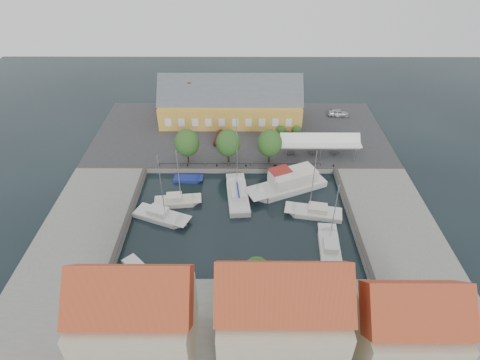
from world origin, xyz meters
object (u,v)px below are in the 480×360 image
at_px(west_boat_b, 177,202).
at_px(launch_sw, 137,268).
at_px(car_red, 221,137).
at_px(east_boat_b, 315,213).
at_px(launch_nw, 188,179).
at_px(tent_canopy, 320,142).
at_px(center_sailboat, 238,196).
at_px(warehouse, 228,104).
at_px(car_silver, 339,113).
at_px(east_boat_c, 329,248).
at_px(trawler, 289,184).
at_px(west_boat_c, 161,217).

bearing_deg(west_boat_b, launch_sw, -104.06).
height_order(car_red, east_boat_b, east_boat_b).
bearing_deg(launch_nw, tent_canopy, 15.74).
xyz_separation_m(car_red, center_sailboat, (3.26, -16.13, -1.42)).
xyz_separation_m(warehouse, launch_sw, (-10.56, -39.77, -4.34)).
distance_m(car_silver, car_red, 26.31).
height_order(tent_canopy, east_boat_c, east_boat_c).
bearing_deg(trawler, east_boat_b, -62.34).
bearing_deg(west_boat_c, warehouse, 73.06).
relative_size(trawler, launch_sw, 2.97).
height_order(warehouse, tent_canopy, warehouse).
xyz_separation_m(car_silver, launch_nw, (-29.34, -21.69, -1.65)).
xyz_separation_m(tent_canopy, trawler, (-6.09, -8.85, -2.67)).
height_order(center_sailboat, west_boat_b, center_sailboat).
height_order(west_boat_c, launch_nw, west_boat_c).
relative_size(car_silver, center_sailboat, 0.31).
height_order(east_boat_b, launch_sw, east_boat_b).
bearing_deg(center_sailboat, east_boat_b, -18.72).
relative_size(east_boat_b, west_boat_b, 1.15).
distance_m(warehouse, tent_canopy, 21.63).
bearing_deg(launch_nw, west_boat_b, -99.48).
xyz_separation_m(east_boat_c, launch_sw, (-25.28, -3.48, -0.17)).
bearing_deg(car_silver, center_sailboat, 143.73).
relative_size(warehouse, tent_canopy, 2.04).
xyz_separation_m(tent_canopy, east_boat_b, (-2.77, -15.19, -3.42)).
distance_m(launch_sw, launch_nw, 19.98).
bearing_deg(east_boat_c, tent_canopy, 85.24).
bearing_deg(warehouse, car_silver, 3.48).
relative_size(east_boat_b, launch_sw, 2.52).
bearing_deg(car_silver, tent_canopy, 158.75).
bearing_deg(west_boat_c, east_boat_b, 2.29).
bearing_deg(west_boat_c, car_silver, 44.18).
bearing_deg(launch_sw, west_boat_c, 81.72).
bearing_deg(car_silver, west_boat_c, 136.16).
relative_size(car_red, east_boat_c, 0.44).
bearing_deg(car_red, car_silver, 36.90).
bearing_deg(east_boat_b, launch_sw, -156.25).
bearing_deg(car_red, west_boat_c, -97.51).
bearing_deg(car_red, launch_sw, -93.59).
distance_m(center_sailboat, trawler, 8.63).
height_order(car_silver, launch_nw, car_silver).
xyz_separation_m(trawler, west_boat_b, (-17.73, -3.77, -0.76)).
bearing_deg(car_silver, east_boat_c, 169.39).
relative_size(tent_canopy, launch_nw, 2.76).
distance_m(warehouse, launch_nw, 21.65).
height_order(warehouse, car_red, warehouse).
distance_m(trawler, launch_nw, 16.90).
relative_size(tent_canopy, west_boat_c, 1.19).
bearing_deg(center_sailboat, east_boat_c, -41.83).
bearing_deg(center_sailboat, warehouse, 95.10).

